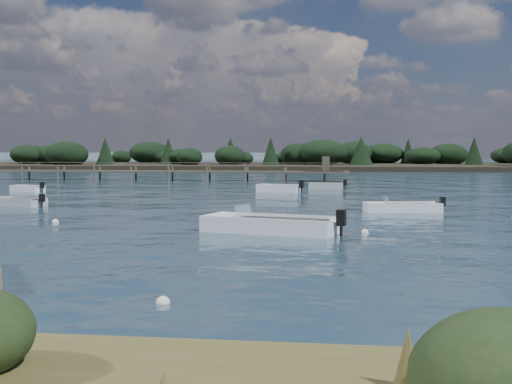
# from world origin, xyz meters

# --- Properties ---
(ground) EXTENTS (400.00, 400.00, 0.00)m
(ground) POSITION_xyz_m (0.00, 60.00, 0.00)
(ground) COLOR #182C3A
(ground) RESTS_ON ground
(shore_lip) EXTENTS (160.00, 0.60, 0.30)m
(shore_lip) POSITION_xyz_m (0.00, -12.20, 0.00)
(shore_lip) COLOR black
(shore_lip) RESTS_ON ground
(dinghy_mid_white_a) EXTENTS (5.96, 3.45, 1.37)m
(dinghy_mid_white_a) POSITION_xyz_m (2.51, 4.20, 0.18)
(dinghy_mid_white_a) COLOR white
(dinghy_mid_white_a) RESTS_ON ground
(tender_far_grey) EXTENTS (3.20, 2.00, 1.02)m
(tender_far_grey) POSITION_xyz_m (-19.73, 27.59, 0.14)
(tender_far_grey) COLOR white
(tender_far_grey) RESTS_ON ground
(dinghy_mid_white_b) EXTENTS (4.44, 2.12, 1.08)m
(dinghy_mid_white_b) POSITION_xyz_m (8.71, 13.73, 0.14)
(dinghy_mid_white_b) COLOR white
(dinghy_mid_white_b) RESTS_ON ground
(tender_far_grey_b) EXTENTS (3.24, 1.26, 1.10)m
(tender_far_grey_b) POSITION_xyz_m (4.26, 33.66, 0.16)
(tender_far_grey_b) COLOR #A2A6A9
(tender_far_grey_b) RESTS_ON ground
(dinghy_mid_grey) EXTENTS (3.98, 2.42, 0.99)m
(dinghy_mid_grey) POSITION_xyz_m (-13.89, 14.67, 0.13)
(dinghy_mid_grey) COLOR #A2A6A9
(dinghy_mid_grey) RESTS_ON ground
(tender_far_white) EXTENTS (3.82, 2.06, 1.28)m
(tender_far_white) POSITION_xyz_m (0.60, 29.02, 0.18)
(tender_far_white) COLOR white
(tender_far_white) RESTS_ON ground
(buoy_a) EXTENTS (0.32, 0.32, 0.32)m
(buoy_a) POSITION_xyz_m (1.46, -8.18, 0.00)
(buoy_a) COLOR silver
(buoy_a) RESTS_ON ground
(buoy_b) EXTENTS (0.32, 0.32, 0.32)m
(buoy_b) POSITION_xyz_m (6.34, 4.46, 0.00)
(buoy_b) COLOR silver
(buoy_b) RESTS_ON ground
(buoy_c) EXTENTS (0.32, 0.32, 0.32)m
(buoy_c) POSITION_xyz_m (-7.73, 6.54, 0.00)
(buoy_c) COLOR silver
(buoy_c) RESTS_ON ground
(buoy_e) EXTENTS (0.32, 0.32, 0.32)m
(buoy_e) POSITION_xyz_m (-0.79, 30.05, 0.00)
(buoy_e) COLOR silver
(buoy_e) RESTS_ON ground
(jetty) EXTENTS (64.50, 3.20, 3.40)m
(jetty) POSITION_xyz_m (-21.74, 47.99, 0.98)
(jetty) COLOR brown
(jetty) RESTS_ON ground
(far_headland) EXTENTS (190.00, 40.00, 5.80)m
(far_headland) POSITION_xyz_m (25.00, 100.00, 1.96)
(far_headland) COLOR black
(far_headland) RESTS_ON ground
(distant_haze) EXTENTS (280.00, 20.00, 2.40)m
(distant_haze) POSITION_xyz_m (-90.00, 230.00, 0.00)
(distant_haze) COLOR #8293A1
(distant_haze) RESTS_ON ground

